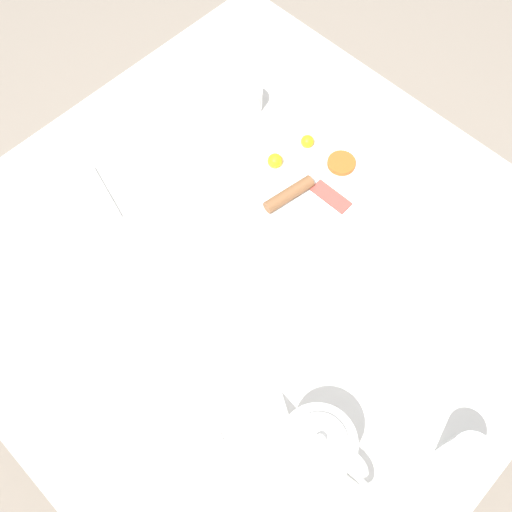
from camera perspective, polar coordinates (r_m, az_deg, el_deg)
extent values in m
plane|color=gray|center=(1.80, 0.00, -10.75)|extent=(8.00, 8.00, 0.00)
cube|color=silver|center=(1.14, 0.00, -0.80)|extent=(1.09, 1.06, 0.03)
cylinder|color=brown|center=(1.83, -0.62, 13.75)|extent=(0.04, 0.04, 0.68)
cylinder|color=white|center=(1.23, 5.00, 7.67)|extent=(0.27, 0.27, 0.01)
cylinder|color=white|center=(1.26, 4.88, 10.53)|extent=(0.07, 0.07, 0.00)
sphere|color=yellow|center=(1.25, 4.92, 10.81)|extent=(0.03, 0.03, 0.03)
cylinder|color=white|center=(1.23, 1.81, 8.74)|extent=(0.07, 0.07, 0.00)
sphere|color=yellow|center=(1.22, 1.82, 9.05)|extent=(0.03, 0.03, 0.03)
cylinder|color=brown|center=(1.18, 3.16, 5.90)|extent=(0.04, 0.11, 0.03)
cube|color=#B74C42|center=(1.19, 7.16, 5.63)|extent=(0.08, 0.03, 0.01)
cylinder|color=#D16023|center=(1.24, 8.14, 8.75)|extent=(0.06, 0.06, 0.01)
cylinder|color=white|center=(0.98, 5.74, -17.69)|extent=(0.12, 0.12, 0.10)
cylinder|color=white|center=(0.93, 6.05, -17.15)|extent=(0.08, 0.08, 0.01)
sphere|color=white|center=(0.91, 6.13, -17.00)|extent=(0.02, 0.02, 0.02)
cone|color=white|center=(0.97, 2.20, -14.88)|extent=(0.06, 0.02, 0.05)
torus|color=white|center=(0.98, 8.87, -19.94)|extent=(0.08, 0.02, 0.08)
cylinder|color=white|center=(1.01, 19.05, -17.87)|extent=(0.07, 0.07, 0.11)
cylinder|color=white|center=(1.14, 15.30, 3.07)|extent=(0.07, 0.07, 0.12)
cylinder|color=white|center=(1.32, -0.81, 14.73)|extent=(0.06, 0.06, 0.05)
torus|color=white|center=(1.34, -1.91, 15.50)|extent=(0.04, 0.01, 0.04)
cube|color=white|center=(1.24, -17.65, 4.07)|extent=(0.18, 0.21, 0.01)
cube|color=silver|center=(1.03, -8.06, -18.49)|extent=(0.08, 0.17, 0.00)
cube|color=silver|center=(1.35, -8.68, 13.92)|extent=(0.10, 0.19, 0.00)
cube|color=silver|center=(1.26, 22.68, 2.27)|extent=(0.15, 0.07, 0.00)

